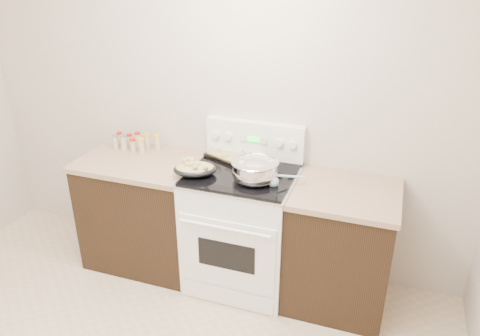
% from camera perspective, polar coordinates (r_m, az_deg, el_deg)
% --- Properties ---
extents(room_shell, '(4.10, 3.60, 2.75)m').
position_cam_1_polar(room_shell, '(2.05, -22.35, 3.57)').
color(room_shell, '#C0B2A6').
rests_on(room_shell, ground).
extents(counter_left, '(0.93, 0.67, 0.92)m').
position_cam_1_polar(counter_left, '(3.88, -11.41, -5.10)').
color(counter_left, black).
rests_on(counter_left, ground).
extents(counter_right, '(0.73, 0.67, 0.92)m').
position_cam_1_polar(counter_right, '(3.45, 12.03, -9.41)').
color(counter_right, black).
rests_on(counter_right, ground).
extents(kitchen_range, '(0.78, 0.73, 1.22)m').
position_cam_1_polar(kitchen_range, '(3.56, 0.29, -7.08)').
color(kitchen_range, white).
rests_on(kitchen_range, ground).
extents(mixing_bowl, '(0.41, 0.41, 0.19)m').
position_cam_1_polar(mixing_bowl, '(3.19, 1.82, -0.30)').
color(mixing_bowl, silver).
rests_on(mixing_bowl, kitchen_range).
extents(roasting_pan, '(0.36, 0.31, 0.11)m').
position_cam_1_polar(roasting_pan, '(3.29, -5.54, -0.05)').
color(roasting_pan, black).
rests_on(roasting_pan, kitchen_range).
extents(baking_sheet, '(0.49, 0.42, 0.06)m').
position_cam_1_polar(baking_sheet, '(3.56, -0.56, 1.55)').
color(baking_sheet, black).
rests_on(baking_sheet, kitchen_range).
extents(wooden_spoon, '(0.07, 0.26, 0.04)m').
position_cam_1_polar(wooden_spoon, '(3.27, 0.98, -0.82)').
color(wooden_spoon, '#B48052').
rests_on(wooden_spoon, kitchen_range).
extents(blue_ladle, '(0.23, 0.18, 0.10)m').
position_cam_1_polar(blue_ladle, '(3.15, 4.32, -1.57)').
color(blue_ladle, '#94C8DD').
rests_on(blue_ladle, kitchen_range).
extents(spice_jars, '(0.39, 0.15, 0.13)m').
position_cam_1_polar(spice_jars, '(3.85, -12.79, 3.14)').
color(spice_jars, '#BFB28C').
rests_on(spice_jars, counter_left).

